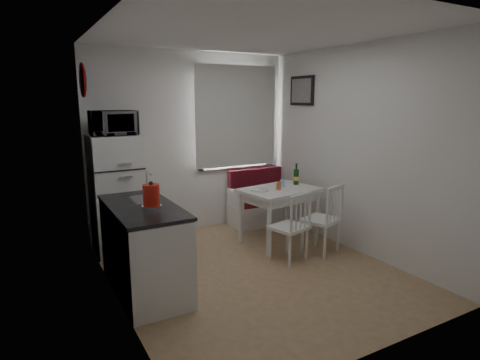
# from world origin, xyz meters

# --- Properties ---
(floor) EXTENTS (3.00, 3.50, 0.02)m
(floor) POSITION_xyz_m (0.00, 0.00, 0.00)
(floor) COLOR #987750
(floor) RESTS_ON ground
(ceiling) EXTENTS (3.00, 3.50, 0.02)m
(ceiling) POSITION_xyz_m (0.00, 0.00, 2.60)
(ceiling) COLOR white
(ceiling) RESTS_ON wall_back
(wall_back) EXTENTS (3.00, 0.02, 2.60)m
(wall_back) POSITION_xyz_m (0.00, 1.75, 1.30)
(wall_back) COLOR white
(wall_back) RESTS_ON floor
(wall_front) EXTENTS (3.00, 0.02, 2.60)m
(wall_front) POSITION_xyz_m (0.00, -1.75, 1.30)
(wall_front) COLOR white
(wall_front) RESTS_ON floor
(wall_left) EXTENTS (0.02, 3.50, 2.60)m
(wall_left) POSITION_xyz_m (-1.50, 0.00, 1.30)
(wall_left) COLOR white
(wall_left) RESTS_ON floor
(wall_right) EXTENTS (0.02, 3.50, 2.60)m
(wall_right) POSITION_xyz_m (1.50, 0.00, 1.30)
(wall_right) COLOR white
(wall_right) RESTS_ON floor
(window) EXTENTS (1.22, 0.06, 1.47)m
(window) POSITION_xyz_m (0.70, 1.72, 1.62)
(window) COLOR white
(window) RESTS_ON wall_back
(curtain) EXTENTS (1.35, 0.02, 1.50)m
(curtain) POSITION_xyz_m (0.70, 1.65, 1.68)
(curtain) COLOR white
(curtain) RESTS_ON wall_back
(kitchen_counter) EXTENTS (0.62, 1.32, 1.16)m
(kitchen_counter) POSITION_xyz_m (-1.20, 0.16, 0.46)
(kitchen_counter) COLOR white
(kitchen_counter) RESTS_ON floor
(wall_sign) EXTENTS (0.03, 0.40, 0.40)m
(wall_sign) POSITION_xyz_m (-1.47, 1.45, 2.15)
(wall_sign) COLOR navy
(wall_sign) RESTS_ON wall_left
(picture_frame) EXTENTS (0.04, 0.52, 0.42)m
(picture_frame) POSITION_xyz_m (1.48, 1.10, 2.05)
(picture_frame) COLOR black
(picture_frame) RESTS_ON wall_right
(bench) EXTENTS (1.19, 0.46, 0.85)m
(bench) POSITION_xyz_m (1.13, 1.51, 0.28)
(bench) COLOR white
(bench) RESTS_ON floor
(dining_table) EXTENTS (1.09, 0.84, 0.75)m
(dining_table) POSITION_xyz_m (0.80, 0.65, 0.67)
(dining_table) COLOR white
(dining_table) RESTS_ON floor
(chair_left) EXTENTS (0.48, 0.47, 0.46)m
(chair_left) POSITION_xyz_m (0.55, -0.01, 0.53)
(chair_left) COLOR white
(chair_left) RESTS_ON floor
(chair_right) EXTENTS (0.53, 0.53, 0.48)m
(chair_right) POSITION_xyz_m (1.05, -0.01, 0.55)
(chair_right) COLOR white
(chair_right) RESTS_ON floor
(fridge) EXTENTS (0.60, 0.60, 1.50)m
(fridge) POSITION_xyz_m (-1.18, 1.40, 0.75)
(fridge) COLOR white
(fridge) RESTS_ON floor
(microwave) EXTENTS (0.53, 0.36, 0.30)m
(microwave) POSITION_xyz_m (-1.18, 1.35, 1.65)
(microwave) COLOR white
(microwave) RESTS_ON fridge
(kettle) EXTENTS (0.19, 0.19, 0.26)m
(kettle) POSITION_xyz_m (-1.15, -0.01, 1.03)
(kettle) COLOR red
(kettle) RESTS_ON kitchen_counter
(wine_bottle) EXTENTS (0.08, 0.08, 0.30)m
(wine_bottle) POSITION_xyz_m (1.15, 0.75, 0.90)
(wine_bottle) COLOR #133D17
(wine_bottle) RESTS_ON dining_table
(drinking_glass_orange) EXTENTS (0.06, 0.06, 0.10)m
(drinking_glass_orange) POSITION_xyz_m (0.75, 0.60, 0.80)
(drinking_glass_orange) COLOR #D05922
(drinking_glass_orange) RESTS_ON dining_table
(drinking_glass_blue) EXTENTS (0.06, 0.06, 0.10)m
(drinking_glass_blue) POSITION_xyz_m (0.88, 0.70, 0.80)
(drinking_glass_blue) COLOR #8BCEED
(drinking_glass_blue) RESTS_ON dining_table
(plate) EXTENTS (0.22, 0.22, 0.02)m
(plate) POSITION_xyz_m (0.50, 0.67, 0.76)
(plate) COLOR white
(plate) RESTS_ON dining_table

